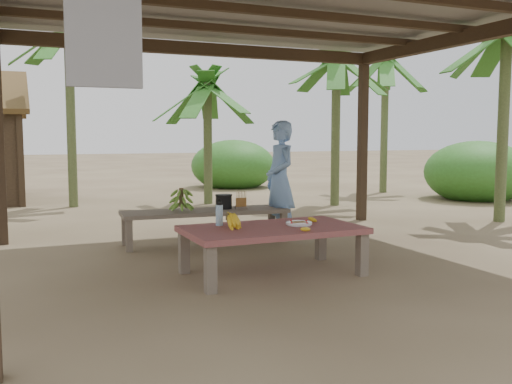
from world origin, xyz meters
name	(u,v)px	position (x,y,z in m)	size (l,w,h in m)	color
ground	(266,261)	(0.00, 0.00, 0.00)	(80.00, 80.00, 0.00)	brown
pavilion	(266,13)	(-0.01, -0.01, 2.78)	(6.60, 5.60, 2.95)	black
work_table	(272,233)	(-0.20, -0.60, 0.43)	(1.81, 1.02, 0.50)	brown
bench	(205,214)	(-0.31, 1.30, 0.39)	(2.23, 0.74, 0.45)	brown
ripe_banana_bunch	(227,220)	(-0.66, -0.51, 0.58)	(0.28, 0.24, 0.17)	yellow
plate	(299,223)	(0.10, -0.61, 0.52)	(0.28, 0.28, 0.04)	white
loose_banana_front	(305,229)	(-0.02, -0.99, 0.52)	(0.04, 0.17, 0.04)	yellow
loose_banana_side	(312,219)	(0.35, -0.44, 0.52)	(0.04, 0.14, 0.04)	yellow
water_flask	(219,214)	(-0.68, -0.30, 0.62)	(0.08, 0.08, 0.28)	#3D87C0
green_banana_stalk	(181,199)	(-0.63, 1.32, 0.61)	(0.28, 0.28, 0.32)	#598C2D
cooking_pot	(224,202)	(-0.04, 1.33, 0.54)	(0.22, 0.22, 0.19)	black
skewer_rack	(241,200)	(0.17, 1.22, 0.57)	(0.18, 0.08, 0.24)	#A57F47
woman	(280,180)	(0.76, 1.24, 0.82)	(0.60, 0.39, 1.64)	#759EDD
banana_plant_ne	(336,70)	(3.44, 4.25, 2.76)	(1.80, 1.80, 3.25)	#596638
banana_plant_n	(207,96)	(1.12, 5.53, 2.25)	(1.80, 1.80, 2.73)	#596638
banana_plant_nw	(68,41)	(-1.55, 6.07, 3.28)	(1.80, 1.80, 3.79)	#596638
banana_plant_e	(506,46)	(4.83, 1.24, 2.88)	(1.80, 1.80, 3.38)	#596638
banana_plant_far	(386,69)	(5.97, 6.11, 3.08)	(1.80, 1.80, 3.58)	#596638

